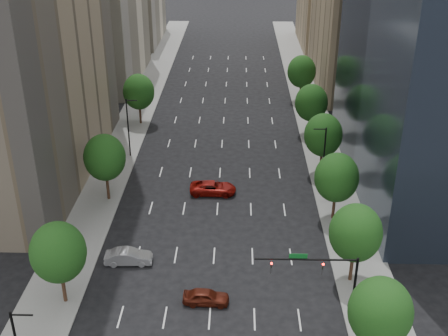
# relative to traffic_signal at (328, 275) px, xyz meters

# --- Properties ---
(sidewalk_left) EXTENTS (6.00, 200.00, 0.15)m
(sidewalk_left) POSITION_rel_traffic_signal_xyz_m (-26.03, 30.00, -5.10)
(sidewalk_left) COLOR slate
(sidewalk_left) RESTS_ON ground
(sidewalk_right) EXTENTS (6.00, 200.00, 0.15)m
(sidewalk_right) POSITION_rel_traffic_signal_xyz_m (4.97, 30.00, -5.10)
(sidewalk_right) COLOR slate
(sidewalk_right) RESTS_ON ground
(filler_left) EXTENTS (14.00, 26.00, 18.00)m
(filler_left) POSITION_rel_traffic_signal_xyz_m (-35.53, 106.00, 3.83)
(filler_left) COLOR beige
(filler_left) RESTS_ON ground
(parking_tan_right) EXTENTS (14.00, 30.00, 30.00)m
(parking_tan_right) POSITION_rel_traffic_signal_xyz_m (14.47, 70.00, 9.83)
(parking_tan_right) COLOR #8C7759
(parking_tan_right) RESTS_ON ground
(filler_right) EXTENTS (14.00, 26.00, 16.00)m
(filler_right) POSITION_rel_traffic_signal_xyz_m (14.47, 103.00, 2.83)
(filler_right) COLOR #8C7759
(filler_right) RESTS_ON ground
(tree_right_0) EXTENTS (5.20, 5.20, 8.39)m
(tree_right_0) POSITION_rel_traffic_signal_xyz_m (3.47, -5.00, 0.22)
(tree_right_0) COLOR #382316
(tree_right_0) RESTS_ON ground
(tree_right_1) EXTENTS (5.20, 5.20, 8.75)m
(tree_right_1) POSITION_rel_traffic_signal_xyz_m (3.47, 6.00, 0.58)
(tree_right_1) COLOR #382316
(tree_right_1) RESTS_ON ground
(tree_right_2) EXTENTS (5.20, 5.20, 8.61)m
(tree_right_2) POSITION_rel_traffic_signal_xyz_m (3.47, 18.00, 0.43)
(tree_right_2) COLOR #382316
(tree_right_2) RESTS_ON ground
(tree_right_3) EXTENTS (5.20, 5.20, 8.89)m
(tree_right_3) POSITION_rel_traffic_signal_xyz_m (3.47, 30.00, 0.72)
(tree_right_3) COLOR #382316
(tree_right_3) RESTS_ON ground
(tree_right_4) EXTENTS (5.20, 5.20, 8.46)m
(tree_right_4) POSITION_rel_traffic_signal_xyz_m (3.47, 44.00, 0.29)
(tree_right_4) COLOR #382316
(tree_right_4) RESTS_ON ground
(tree_right_5) EXTENTS (5.20, 5.20, 8.75)m
(tree_right_5) POSITION_rel_traffic_signal_xyz_m (3.47, 60.00, 0.58)
(tree_right_5) COLOR #382316
(tree_right_5) RESTS_ON ground
(tree_left_0) EXTENTS (5.20, 5.20, 8.75)m
(tree_left_0) POSITION_rel_traffic_signal_xyz_m (-24.53, 2.00, 0.58)
(tree_left_0) COLOR #382316
(tree_left_0) RESTS_ON ground
(tree_left_1) EXTENTS (5.20, 5.20, 8.97)m
(tree_left_1) POSITION_rel_traffic_signal_xyz_m (-24.53, 22.00, 0.79)
(tree_left_1) COLOR #382316
(tree_left_1) RESTS_ON ground
(tree_left_2) EXTENTS (5.20, 5.20, 8.68)m
(tree_left_2) POSITION_rel_traffic_signal_xyz_m (-24.53, 48.00, 0.50)
(tree_left_2) COLOR #382316
(tree_left_2) RESTS_ON ground
(streetlight_rn) EXTENTS (1.70, 0.20, 9.00)m
(streetlight_rn) POSITION_rel_traffic_signal_xyz_m (2.91, 25.00, -0.33)
(streetlight_rn) COLOR black
(streetlight_rn) RESTS_ON ground
(streetlight_ln) EXTENTS (1.70, 0.20, 9.00)m
(streetlight_ln) POSITION_rel_traffic_signal_xyz_m (-23.96, 35.00, -0.33)
(streetlight_ln) COLOR black
(streetlight_ln) RESTS_ON ground
(traffic_signal) EXTENTS (9.12, 0.40, 7.38)m
(traffic_signal) POSITION_rel_traffic_signal_xyz_m (0.00, 0.00, 0.00)
(traffic_signal) COLOR black
(traffic_signal) RESTS_ON ground
(car_maroon) EXTENTS (4.50, 1.94, 1.51)m
(car_maroon) POSITION_rel_traffic_signal_xyz_m (-10.97, 2.16, -4.42)
(car_maroon) COLOR #4C170C
(car_maroon) RESTS_ON ground
(car_silver) EXTENTS (5.08, 2.00, 1.65)m
(car_silver) POSITION_rel_traffic_signal_xyz_m (-19.53, 8.39, -4.35)
(car_silver) COLOR gray
(car_silver) RESTS_ON ground
(car_red_far) EXTENTS (6.05, 2.87, 1.67)m
(car_red_far) POSITION_rel_traffic_signal_xyz_m (-11.25, 23.93, -4.34)
(car_red_far) COLOR maroon
(car_red_far) RESTS_ON ground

